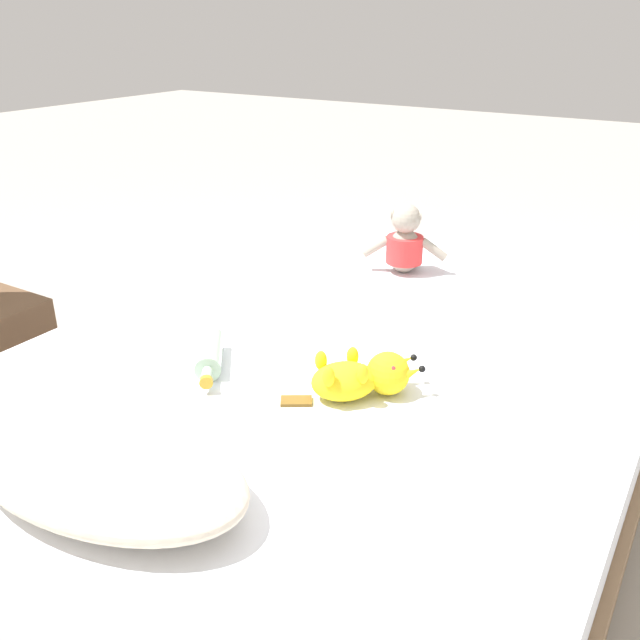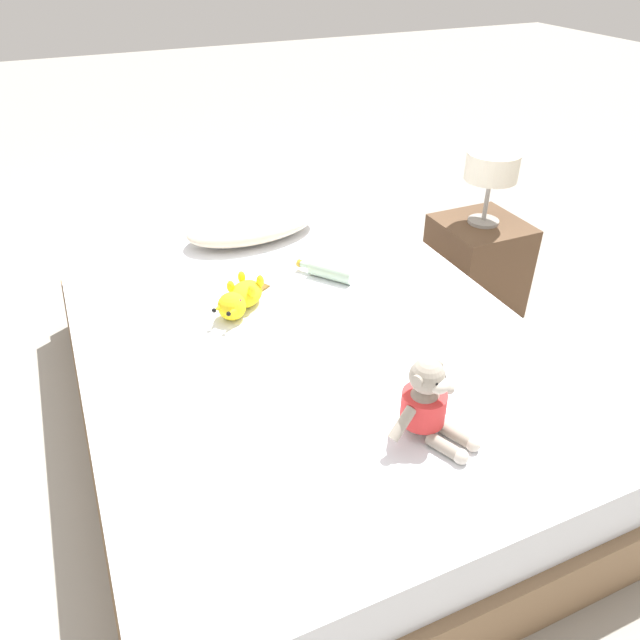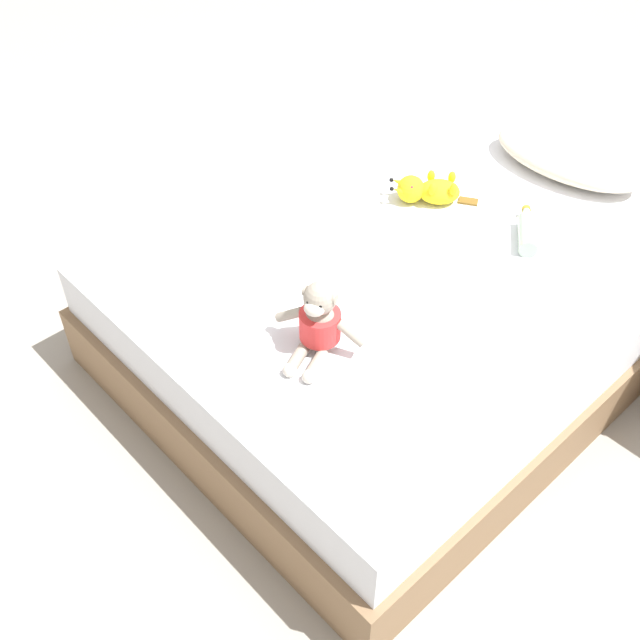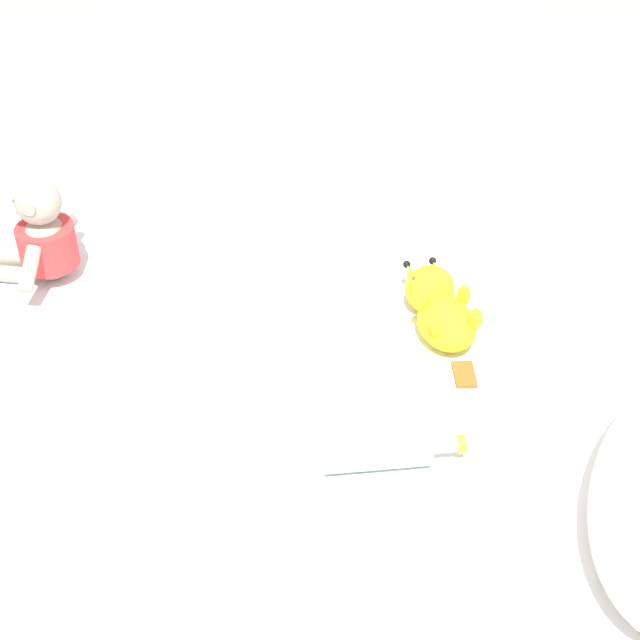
% 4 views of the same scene
% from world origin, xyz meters
% --- Properties ---
extents(ground_plane, '(16.00, 16.00, 0.00)m').
position_xyz_m(ground_plane, '(0.00, 0.00, 0.00)').
color(ground_plane, '#9E998E').
extents(bed, '(1.51, 2.06, 0.43)m').
position_xyz_m(bed, '(0.00, 0.00, 0.21)').
color(bed, '#846647').
rests_on(bed, ground_plane).
extents(pillow, '(0.62, 0.37, 0.12)m').
position_xyz_m(pillow, '(0.07, 0.73, 0.49)').
color(pillow, beige).
rests_on(pillow, bed).
extents(plush_monkey, '(0.28, 0.25, 0.24)m').
position_xyz_m(plush_monkey, '(0.12, -0.61, 0.53)').
color(plush_monkey, '#9E9384').
rests_on(plush_monkey, bed).
extents(plush_yellow_creature, '(0.27, 0.27, 0.10)m').
position_xyz_m(plush_yellow_creature, '(-0.16, 0.18, 0.48)').
color(plush_yellow_creature, yellow).
rests_on(plush_yellow_creature, bed).
extents(glass_bottle, '(0.18, 0.22, 0.06)m').
position_xyz_m(glass_bottle, '(0.23, 0.26, 0.46)').
color(glass_bottle, '#B2D1B7').
rests_on(glass_bottle, bed).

